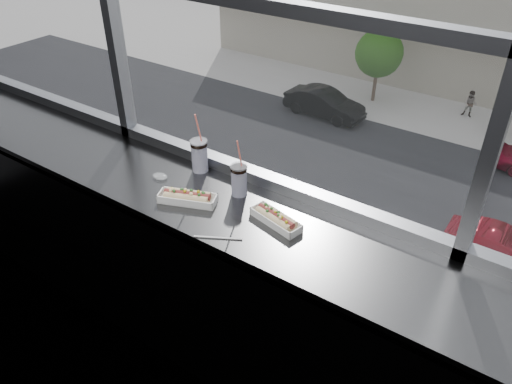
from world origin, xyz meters
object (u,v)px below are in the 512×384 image
Objects in this scene: loose_straw at (218,238)px; pedestrian_a at (471,101)px; car_near_c at (503,243)px; soda_cup_left at (199,154)px; pedestrian_b at (499,116)px; tree_left at (379,53)px; car_far_a at (325,99)px; soda_cup_right at (239,179)px; hotdog_tray_left at (187,197)px; wrapper at (160,176)px; hotdog_tray_right at (276,218)px.

loose_straw is 31.80m from pedestrian_a.
loose_straw reaches higher than car_near_c.
soda_cup_left reaches higher than pedestrian_a.
soda_cup_left is at bearing 175.79° from car_near_c.
pedestrian_a is at bearing 68.98° from loose_straw.
pedestrian_b is 2.40m from pedestrian_a.
car_far_a is at bearing -111.24° from tree_left.
car_far_a is at bearing 115.30° from soda_cup_right.
hotdog_tray_left reaches higher than pedestrian_b.
hotdog_tray_left is 0.28m from wrapper.
hotdog_tray_left is 28.98m from car_far_a.
pedestrian_b is (-2.06, 27.75, -11.02)m from soda_cup_right.
soda_cup_left is 0.32m from soda_cup_right.
soda_cup_left is at bearing 177.45° from hotdog_tray_right.
hotdog_tray_left is 0.95× the size of soda_cup_right.
loose_straw is 0.04× the size of car_near_c.
car_far_a is (-11.70, 24.25, -10.96)m from hotdog_tray_right.
tree_left is (-10.54, 12.00, 2.20)m from car_near_c.
loose_straw is (0.30, -0.14, -0.02)m from hotdog_tray_left.
soda_cup_left is 31.00m from tree_left.
car_far_a is at bearing 86.27° from loose_straw.
hotdog_tray_right reaches higher than wrapper.
loose_straw is at bearing -109.23° from hotdog_tray_right.
soda_cup_right is 0.37m from loose_straw.
car_far_a is at bearing 114.34° from wrapper.
hotdog_tray_right is 0.05× the size of car_near_c.
tree_left is at bearing 87.04° from pedestrian_b.
car_near_c is at bearing -119.66° from car_far_a.
hotdog_tray_left is 31.64m from pedestrian_a.
wrapper is 19.74m from car_near_c.
hotdog_tray_left is 0.33m from loose_straw.
wrapper is 28.80m from car_far_a.
hotdog_tray_left is 0.05× the size of car_far_a.
soda_cup_right is at bearing -11.99° from soda_cup_left.
hotdog_tray_right is 0.29m from loose_straw.
wrapper is 0.02× the size of tree_left.
car_far_a is at bearing 114.75° from soda_cup_left.
soda_cup_left is 29.85m from pedestrian_b.
soda_cup_left is at bearing 108.32° from loose_straw.
soda_cup_left is at bearing -151.42° from car_far_a.
pedestrian_b is 1.13× the size of pedestrian_a.
hotdog_tray_left is at bearing -17.50° from wrapper.
hotdog_tray_left is 30.08m from pedestrian_b.
hotdog_tray_right is at bearing -81.70° from pedestrian_a.
hotdog_tray_left is at bearing -130.09° from soda_cup_right.
pedestrian_b is at bearing 94.25° from soda_cup_right.
soda_cup_left reaches higher than soda_cup_right.
hotdog_tray_left is 19.80m from car_near_c.
pedestrian_a is at bearing 53.42° from pedestrian_b.
loose_straw is at bearing -42.72° from soda_cup_left.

